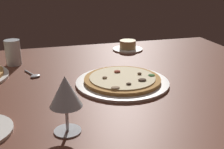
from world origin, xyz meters
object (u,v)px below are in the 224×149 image
object	(u,v)px
pizza_main	(122,81)
water_glass	(13,54)
ramekin_on_saucer	(128,46)
spoon	(34,75)
wine_glass_far	(65,93)

from	to	relation	value
pizza_main	water_glass	bearing A→B (deg)	138.46
ramekin_on_saucer	spoon	distance (cm)	54.30
pizza_main	wine_glass_far	xyz separation A→B (cm)	(-23.36, -27.48, 9.44)
ramekin_on_saucer	water_glass	xyz separation A→B (cm)	(-54.91, -9.66, 2.76)
pizza_main	ramekin_on_saucer	size ratio (longest dim) A/B	2.20
ramekin_on_saucer	wine_glass_far	xyz separation A→B (cm)	(-40.07, -70.98, 8.68)
pizza_main	water_glass	xyz separation A→B (cm)	(-38.20, 33.84, 3.52)
water_glass	wine_glass_far	bearing A→B (deg)	-76.40
pizza_main	ramekin_on_saucer	distance (cm)	46.61
pizza_main	ramekin_on_saucer	xyz separation A→B (cm)	(16.70, 43.50, 0.76)
ramekin_on_saucer	pizza_main	bearing A→B (deg)	-111.01
wine_glass_far	spoon	xyz separation A→B (cm)	(-7.08, 44.08, -10.13)
spoon	water_glass	bearing A→B (deg)	114.23
pizza_main	wine_glass_far	bearing A→B (deg)	-130.37
pizza_main	water_glass	size ratio (longest dim) A/B	3.08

